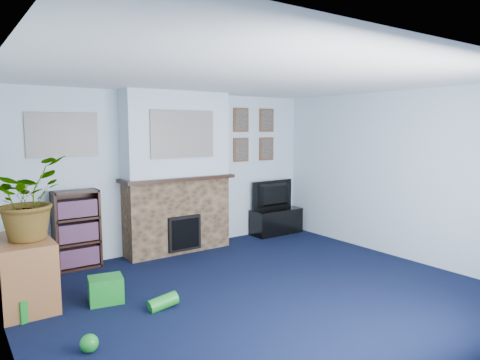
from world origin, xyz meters
TOP-DOWN VIEW (x-y plane):
  - floor at (0.00, 0.00)m, footprint 5.00×4.50m
  - ceiling at (0.00, 0.00)m, footprint 5.00×4.50m
  - wall_back at (0.00, 2.25)m, footprint 5.00×0.04m
  - wall_front at (0.00, -2.25)m, footprint 5.00×0.04m
  - wall_left at (-2.50, 0.00)m, footprint 0.04×4.50m
  - wall_right at (2.50, 0.00)m, footprint 0.04×4.50m
  - chimney_breast at (0.00, 2.05)m, footprint 1.72×0.50m
  - collage_main at (0.00, 1.84)m, footprint 1.00×0.03m
  - collage_left at (-1.55, 2.23)m, footprint 0.90×0.03m
  - portrait_tl at (1.30, 2.23)m, footprint 0.30×0.03m
  - portrait_tr at (1.85, 2.23)m, footprint 0.30×0.03m
  - portrait_bl at (1.30, 2.23)m, footprint 0.30×0.03m
  - portrait_br at (1.85, 2.23)m, footprint 0.30×0.03m
  - tv_stand at (1.92, 2.03)m, footprint 0.93×0.39m
  - television at (1.92, 2.05)m, footprint 0.87×0.13m
  - bookshelf at (-1.46, 2.11)m, footprint 0.58×0.28m
  - sideboard at (-2.24, 1.16)m, footprint 0.52×0.93m
  - potted_plant at (-2.19, 1.11)m, footprint 1.00×1.02m
  - mantel_clock at (-0.05, 2.00)m, footprint 0.10×0.06m
  - mantel_candle at (0.33, 2.00)m, footprint 0.05×0.05m
  - mantel_teddy at (-0.48, 2.00)m, footprint 0.12×0.12m
  - mantel_can at (0.63, 2.00)m, footprint 0.05×0.05m
  - green_crate at (-1.52, 0.75)m, footprint 0.40×0.34m
  - toy_ball at (-1.96, -0.20)m, footprint 0.15×0.15m
  - toy_block at (-2.30, 0.79)m, footprint 0.24×0.24m
  - toy_tube at (-1.09, 0.24)m, footprint 0.32×0.14m

SIDE VIEW (x-z plane):
  - floor at x=0.00m, z-range -0.01..0.01m
  - toy_tube at x=-1.09m, z-range -0.02..0.16m
  - toy_ball at x=-1.96m, z-range 0.01..0.17m
  - toy_block at x=-2.30m, z-range 0.00..0.22m
  - green_crate at x=-1.52m, z-range 0.00..0.28m
  - tv_stand at x=1.92m, z-range 0.01..0.44m
  - sideboard at x=-2.24m, z-range -0.01..0.71m
  - bookshelf at x=-1.46m, z-range -0.02..1.03m
  - television at x=1.92m, z-range 0.44..0.94m
  - potted_plant at x=-2.19m, z-range 0.72..1.58m
  - chimney_breast at x=0.00m, z-range -0.02..2.38m
  - wall_back at x=0.00m, z-range 0.00..2.40m
  - wall_front at x=0.00m, z-range 0.00..2.40m
  - wall_left at x=-2.50m, z-range 0.00..2.40m
  - wall_right at x=2.50m, z-range 0.00..2.40m
  - mantel_can at x=0.63m, z-range 1.16..1.26m
  - mantel_teddy at x=-0.48m, z-range 1.16..1.27m
  - mantel_clock at x=-0.05m, z-range 1.15..1.29m
  - mantel_candle at x=0.33m, z-range 1.14..1.32m
  - portrait_bl at x=1.30m, z-range 1.30..1.70m
  - portrait_br at x=1.85m, z-range 1.30..1.70m
  - collage_left at x=-1.55m, z-range 1.49..2.07m
  - collage_main at x=0.00m, z-range 1.44..2.12m
  - portrait_tl at x=1.30m, z-range 1.80..2.20m
  - portrait_tr at x=1.85m, z-range 1.80..2.20m
  - ceiling at x=0.00m, z-range 2.40..2.40m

